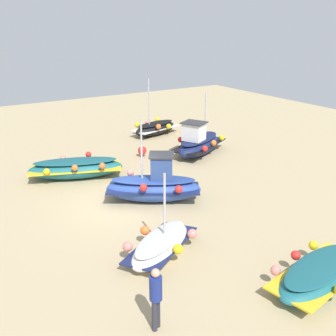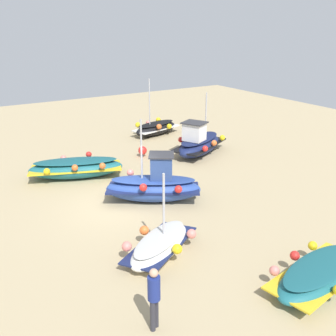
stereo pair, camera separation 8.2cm
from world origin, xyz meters
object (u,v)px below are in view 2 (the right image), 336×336
person_walking (154,295)px  fishing_boat_0 (319,274)px  mooring_buoy_0 (143,150)px  fishing_boat_2 (199,143)px  fishing_boat_4 (156,128)px  fishing_boat_1 (76,168)px  fishing_boat_3 (154,186)px  fishing_boat_5 (160,244)px

person_walking → fishing_boat_0: bearing=-133.0°
person_walking → mooring_buoy_0: 13.65m
person_walking → fishing_boat_2: bearing=-72.2°
fishing_boat_0 → fishing_boat_2: size_ratio=0.90×
mooring_buoy_0 → fishing_boat_4: bearing=-39.4°
fishing_boat_1 → fishing_boat_3: bearing=135.0°
fishing_boat_1 → fishing_boat_5: (-8.17, 0.00, -0.15)m
fishing_boat_4 → fishing_boat_5: size_ratio=1.14×
person_walking → mooring_buoy_0: person_walking is taller
person_walking → fishing_boat_1: bearing=-41.4°
fishing_boat_0 → fishing_boat_1: 12.42m
fishing_boat_1 → fishing_boat_2: fishing_boat_2 is taller
fishing_boat_0 → fishing_boat_1: bearing=95.1°
fishing_boat_0 → fishing_boat_2: bearing=60.9°
fishing_boat_2 → fishing_boat_4: (5.00, -0.01, -0.19)m
fishing_boat_0 → person_walking: (0.99, 4.99, 0.64)m
fishing_boat_4 → fishing_boat_0: bearing=-118.3°
mooring_buoy_0 → fishing_boat_0: bearing=174.8°
fishing_boat_1 → fishing_boat_2: bearing=-160.5°
fishing_boat_3 → person_walking: fishing_boat_3 is taller
fishing_boat_2 → fishing_boat_3: (-4.18, 5.40, 0.00)m
fishing_boat_1 → fishing_boat_4: bearing=-125.8°
person_walking → fishing_boat_4: bearing=-62.0°
mooring_buoy_0 → fishing_boat_2: bearing=-113.7°
fishing_boat_3 → mooring_buoy_0: size_ratio=6.89×
fishing_boat_2 → fishing_boat_5: size_ratio=1.29×
fishing_boat_2 → fishing_boat_4: size_ratio=1.13×
fishing_boat_3 → fishing_boat_5: fishing_boat_3 is taller
fishing_boat_3 → fishing_boat_4: size_ratio=1.11×
fishing_boat_1 → person_walking: person_walking is taller
fishing_boat_5 → fishing_boat_4: bearing=-150.6°
fishing_boat_1 → fishing_boat_0: bearing=125.6°
fishing_boat_0 → fishing_boat_4: size_ratio=1.02×
fishing_boat_3 → mooring_buoy_0: 6.01m
fishing_boat_0 → mooring_buoy_0: (13.14, -1.20, -0.01)m
fishing_boat_0 → mooring_buoy_0: fishing_boat_0 is taller
person_walking → mooring_buoy_0: size_ratio=2.83×
fishing_boat_3 → fishing_boat_5: (-3.79, 1.94, -0.31)m
fishing_boat_5 → mooring_buoy_0: fishing_boat_5 is taller
person_walking → mooring_buoy_0: bearing=-58.8°
fishing_boat_1 → fishing_boat_5: size_ratio=1.45×
fishing_boat_5 → fishing_boat_0: bearing=98.0°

